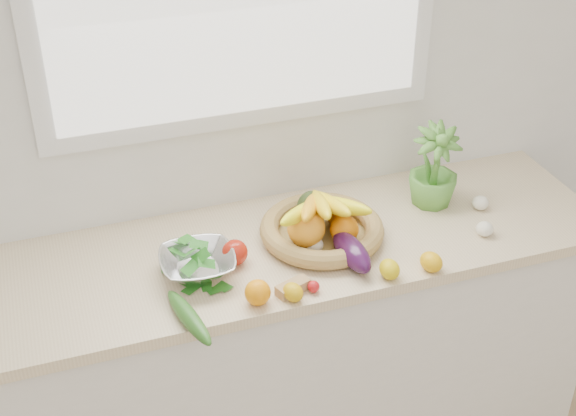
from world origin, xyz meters
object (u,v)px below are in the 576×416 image
object	(u,v)px
eggplant	(352,252)
potted_herb	(434,168)
cucumber	(189,317)
fruit_basket	(321,224)
colander_with_spinach	(197,259)
apple	(235,252)

from	to	relation	value
eggplant	potted_herb	world-z (taller)	potted_herb
cucumber	fruit_basket	xyz separation A→B (m)	(0.50, 0.27, 0.03)
potted_herb	colander_with_spinach	size ratio (longest dim) A/B	1.27
potted_herb	fruit_basket	bearing A→B (deg)	-169.41
fruit_basket	apple	bearing A→B (deg)	-172.41
eggplant	colander_with_spinach	xyz separation A→B (m)	(-0.46, 0.09, 0.02)
colander_with_spinach	cucumber	bearing A→B (deg)	-110.10
apple	cucumber	distance (m)	0.31
eggplant	cucumber	bearing A→B (deg)	-167.68
apple	cucumber	world-z (taller)	apple
eggplant	colander_with_spinach	world-z (taller)	colander_with_spinach
potted_herb	apple	bearing A→B (deg)	-170.62
eggplant	potted_herb	size ratio (longest dim) A/B	0.69
cucumber	fruit_basket	bearing A→B (deg)	28.83
fruit_basket	eggplant	bearing A→B (deg)	-74.94
eggplant	colander_with_spinach	size ratio (longest dim) A/B	0.87
fruit_basket	colander_with_spinach	xyz separation A→B (m)	(-0.42, -0.06, 0.01)
fruit_basket	cucumber	bearing A→B (deg)	-151.17
apple	colander_with_spinach	world-z (taller)	colander_with_spinach
eggplant	cucumber	distance (m)	0.55
apple	colander_with_spinach	size ratio (longest dim) A/B	0.33
potted_herb	fruit_basket	distance (m)	0.45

